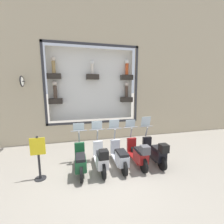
{
  "coord_description": "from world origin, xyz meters",
  "views": [
    {
      "loc": [
        -4.67,
        1.0,
        2.95
      ],
      "look_at": [
        1.71,
        -0.59,
        1.84
      ],
      "focal_mm": 24.0,
      "sensor_mm": 36.0,
      "label": 1
    }
  ],
  "objects_px": {
    "scooter_white_3": "(101,158)",
    "scooter_silver_2": "(120,156)",
    "scooter_red_1": "(138,153)",
    "shop_sign_post": "(39,157)",
    "scooter_green_4": "(80,160)",
    "scooter_black_0": "(155,152)"
  },
  "relations": [
    {
      "from": "scooter_red_1",
      "to": "scooter_silver_2",
      "type": "distance_m",
      "value": 0.71
    },
    {
      "from": "scooter_silver_2",
      "to": "shop_sign_post",
      "type": "height_order",
      "value": "scooter_silver_2"
    },
    {
      "from": "scooter_white_3",
      "to": "scooter_green_4",
      "type": "distance_m",
      "value": 0.71
    },
    {
      "from": "scooter_black_0",
      "to": "shop_sign_post",
      "type": "relative_size",
      "value": 1.25
    },
    {
      "from": "scooter_white_3",
      "to": "shop_sign_post",
      "type": "bearing_deg",
      "value": 90.61
    },
    {
      "from": "scooter_red_1",
      "to": "shop_sign_post",
      "type": "xyz_separation_m",
      "value": [
        -0.02,
        3.41,
        0.28
      ]
    },
    {
      "from": "scooter_white_3",
      "to": "scooter_silver_2",
      "type": "bearing_deg",
      "value": -85.33
    },
    {
      "from": "scooter_black_0",
      "to": "scooter_silver_2",
      "type": "xyz_separation_m",
      "value": [
        0.06,
        1.42,
        -0.04
      ]
    },
    {
      "from": "scooter_red_1",
      "to": "scooter_white_3",
      "type": "distance_m",
      "value": 1.42
    },
    {
      "from": "scooter_green_4",
      "to": "shop_sign_post",
      "type": "relative_size",
      "value": 1.25
    },
    {
      "from": "scooter_silver_2",
      "to": "shop_sign_post",
      "type": "xyz_separation_m",
      "value": [
        -0.08,
        2.71,
        0.33
      ]
    },
    {
      "from": "scooter_silver_2",
      "to": "scooter_white_3",
      "type": "xyz_separation_m",
      "value": [
        -0.06,
        0.71,
        0.05
      ]
    },
    {
      "from": "scooter_red_1",
      "to": "scooter_silver_2",
      "type": "height_order",
      "value": "scooter_silver_2"
    },
    {
      "from": "scooter_black_0",
      "to": "scooter_white_3",
      "type": "distance_m",
      "value": 2.13
    },
    {
      "from": "scooter_silver_2",
      "to": "scooter_white_3",
      "type": "relative_size",
      "value": 1.0
    },
    {
      "from": "scooter_black_0",
      "to": "scooter_red_1",
      "type": "height_order",
      "value": "scooter_black_0"
    },
    {
      "from": "scooter_silver_2",
      "to": "shop_sign_post",
      "type": "relative_size",
      "value": 1.25
    },
    {
      "from": "scooter_black_0",
      "to": "scooter_green_4",
      "type": "distance_m",
      "value": 2.84
    },
    {
      "from": "scooter_black_0",
      "to": "scooter_green_4",
      "type": "xyz_separation_m",
      "value": [
        0.06,
        2.84,
        -0.04
      ]
    },
    {
      "from": "scooter_white_3",
      "to": "scooter_red_1",
      "type": "bearing_deg",
      "value": -90.02
    },
    {
      "from": "scooter_silver_2",
      "to": "scooter_green_4",
      "type": "xyz_separation_m",
      "value": [
        -0.0,
        1.42,
        0.0
      ]
    },
    {
      "from": "scooter_red_1",
      "to": "scooter_silver_2",
      "type": "bearing_deg",
      "value": 85.3
    }
  ]
}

